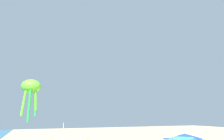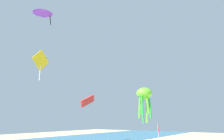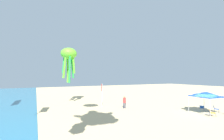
{
  "view_description": "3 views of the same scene",
  "coord_description": "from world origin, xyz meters",
  "px_view_note": "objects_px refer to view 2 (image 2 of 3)",
  "views": [
    {
      "loc": [
        -16.06,
        13.3,
        4.44
      ],
      "look_at": [
        -0.08,
        6.86,
        8.52
      ],
      "focal_mm": 31.25,
      "sensor_mm": 36.0,
      "label": 1
    },
    {
      "loc": [
        -20.15,
        -3.36,
        4.23
      ],
      "look_at": [
        -0.08,
        10.39,
        9.72
      ],
      "focal_mm": 35.3,
      "sensor_mm": 36.0,
      "label": 2
    },
    {
      "loc": [
        -12.2,
        18.83,
        4.73
      ],
      "look_at": [
        -0.08,
        12.76,
        5.3
      ],
      "focal_mm": 24.5,
      "sensor_mm": 36.0,
      "label": 3
    }
  ],
  "objects_px": {
    "kite_delta_purple": "(43,12)",
    "kite_octopus_lime": "(144,95)",
    "banner_flag": "(159,134)",
    "kite_diamond_yellow": "(41,61)",
    "kite_parafoil_red": "(88,101)"
  },
  "relations": [
    {
      "from": "kite_delta_purple",
      "to": "kite_octopus_lime",
      "type": "distance_m",
      "value": 21.53
    },
    {
      "from": "banner_flag",
      "to": "kite_octopus_lime",
      "type": "bearing_deg",
      "value": 42.24
    },
    {
      "from": "kite_delta_purple",
      "to": "kite_octopus_lime",
      "type": "height_order",
      "value": "kite_delta_purple"
    },
    {
      "from": "banner_flag",
      "to": "kite_octopus_lime",
      "type": "xyz_separation_m",
      "value": [
        4.74,
        4.3,
        6.21
      ]
    },
    {
      "from": "kite_delta_purple",
      "to": "kite_parafoil_red",
      "type": "xyz_separation_m",
      "value": [
        17.25,
        7.08,
        -9.67
      ]
    },
    {
      "from": "banner_flag",
      "to": "kite_delta_purple",
      "type": "distance_m",
      "value": 22.66
    },
    {
      "from": "banner_flag",
      "to": "kite_octopus_lime",
      "type": "relative_size",
      "value": 0.6
    },
    {
      "from": "kite_delta_purple",
      "to": "kite_parafoil_red",
      "type": "distance_m",
      "value": 21.01
    },
    {
      "from": "banner_flag",
      "to": "kite_octopus_lime",
      "type": "height_order",
      "value": "kite_octopus_lime"
    },
    {
      "from": "kite_diamond_yellow",
      "to": "kite_delta_purple",
      "type": "height_order",
      "value": "kite_delta_purple"
    },
    {
      "from": "banner_flag",
      "to": "kite_delta_purple",
      "type": "bearing_deg",
      "value": 148.64
    },
    {
      "from": "kite_octopus_lime",
      "to": "kite_diamond_yellow",
      "type": "bearing_deg",
      "value": -92.33
    },
    {
      "from": "banner_flag",
      "to": "kite_delta_purple",
      "type": "relative_size",
      "value": 1.13
    },
    {
      "from": "banner_flag",
      "to": "kite_diamond_yellow",
      "type": "distance_m",
      "value": 20.09
    },
    {
      "from": "kite_delta_purple",
      "to": "kite_octopus_lime",
      "type": "relative_size",
      "value": 0.53
    }
  ]
}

